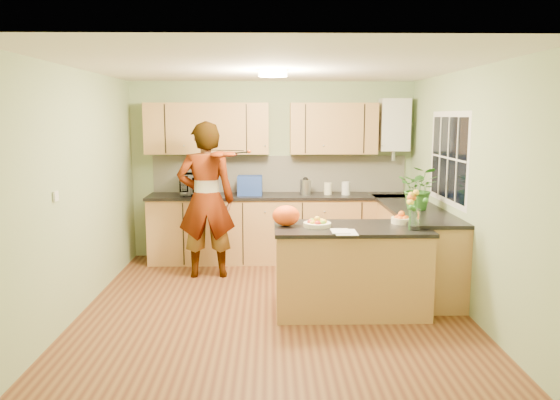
{
  "coord_description": "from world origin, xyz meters",
  "views": [
    {
      "loc": [
        -0.03,
        -5.54,
        2.02
      ],
      "look_at": [
        0.08,
        0.5,
        1.09
      ],
      "focal_mm": 35.0,
      "sensor_mm": 36.0,
      "label": 1
    }
  ],
  "objects": [
    {
      "name": "floor",
      "position": [
        0.0,
        0.0,
        0.0
      ],
      "size": [
        4.5,
        4.5,
        0.0
      ],
      "primitive_type": "plane",
      "color": "#532917",
      "rests_on": "ground"
    },
    {
      "name": "ceiling",
      "position": [
        0.0,
        0.0,
        2.5
      ],
      "size": [
        4.0,
        4.5,
        0.02
      ],
      "primitive_type": "cube",
      "color": "white",
      "rests_on": "wall_back"
    },
    {
      "name": "wall_back",
      "position": [
        0.0,
        2.25,
        1.25
      ],
      "size": [
        4.0,
        0.02,
        2.5
      ],
      "primitive_type": "cube",
      "color": "#96AF7D",
      "rests_on": "floor"
    },
    {
      "name": "wall_front",
      "position": [
        0.0,
        -2.25,
        1.25
      ],
      "size": [
        4.0,
        0.02,
        2.5
      ],
      "primitive_type": "cube",
      "color": "#96AF7D",
      "rests_on": "floor"
    },
    {
      "name": "wall_left",
      "position": [
        -2.0,
        0.0,
        1.25
      ],
      "size": [
        0.02,
        4.5,
        2.5
      ],
      "primitive_type": "cube",
      "color": "#96AF7D",
      "rests_on": "floor"
    },
    {
      "name": "wall_right",
      "position": [
        2.0,
        0.0,
        1.25
      ],
      "size": [
        0.02,
        4.5,
        2.5
      ],
      "primitive_type": "cube",
      "color": "#96AF7D",
      "rests_on": "floor"
    },
    {
      "name": "back_counter",
      "position": [
        0.1,
        1.95,
        0.47
      ],
      "size": [
        3.64,
        0.62,
        0.94
      ],
      "color": "#B48448",
      "rests_on": "floor"
    },
    {
      "name": "right_counter",
      "position": [
        1.7,
        0.85,
        0.47
      ],
      "size": [
        0.62,
        2.24,
        0.94
      ],
      "color": "#B48448",
      "rests_on": "floor"
    },
    {
      "name": "splashback",
      "position": [
        0.1,
        2.23,
        1.2
      ],
      "size": [
        3.6,
        0.02,
        0.52
      ],
      "primitive_type": "cube",
      "color": "silver",
      "rests_on": "back_counter"
    },
    {
      "name": "upper_cabinets",
      "position": [
        -0.18,
        2.08,
        1.85
      ],
      "size": [
        3.2,
        0.34,
        0.7
      ],
      "color": "#B48448",
      "rests_on": "wall_back"
    },
    {
      "name": "boiler",
      "position": [
        1.7,
        2.09,
        1.9
      ],
      "size": [
        0.4,
        0.3,
        0.86
      ],
      "color": "white",
      "rests_on": "wall_back"
    },
    {
      "name": "window_right",
      "position": [
        1.99,
        0.6,
        1.55
      ],
      "size": [
        0.01,
        1.3,
        1.05
      ],
      "color": "white",
      "rests_on": "wall_right"
    },
    {
      "name": "light_switch",
      "position": [
        -1.99,
        -0.6,
        1.3
      ],
      "size": [
        0.02,
        0.09,
        0.09
      ],
      "primitive_type": "cube",
      "color": "white",
      "rests_on": "wall_left"
    },
    {
      "name": "ceiling_lamp",
      "position": [
        0.0,
        0.3,
        2.46
      ],
      "size": [
        0.3,
        0.3,
        0.07
      ],
      "color": "#FFEABF",
      "rests_on": "ceiling"
    },
    {
      "name": "peninsula_island",
      "position": [
        0.8,
        -0.09,
        0.45
      ],
      "size": [
        1.57,
        0.81,
        0.9
      ],
      "color": "#B48448",
      "rests_on": "floor"
    },
    {
      "name": "fruit_dish",
      "position": [
        0.45,
        -0.09,
        0.94
      ],
      "size": [
        0.28,
        0.28,
        0.1
      ],
      "color": "#F0E7C0",
      "rests_on": "peninsula_island"
    },
    {
      "name": "orange_bowl",
      "position": [
        1.35,
        0.06,
        0.95
      ],
      "size": [
        0.21,
        0.21,
        0.12
      ],
      "color": "#F0E7C0",
      "rests_on": "peninsula_island"
    },
    {
      "name": "flower_vase",
      "position": [
        1.4,
        -0.27,
        1.21
      ],
      "size": [
        0.25,
        0.25,
        0.46
      ],
      "rotation": [
        0.0,
        0.0,
        0.26
      ],
      "color": "silver",
      "rests_on": "peninsula_island"
    },
    {
      "name": "orange_bag",
      "position": [
        0.13,
        -0.04,
        1.01
      ],
      "size": [
        0.35,
        0.33,
        0.21
      ],
      "primitive_type": "ellipsoid",
      "rotation": [
        0.0,
        0.0,
        0.4
      ],
      "color": "#FF5215",
      "rests_on": "peninsula_island"
    },
    {
      "name": "papers",
      "position": [
        0.7,
        -0.39,
        0.91
      ],
      "size": [
        0.21,
        0.29,
        0.01
      ],
      "primitive_type": "cube",
      "color": "white",
      "rests_on": "peninsula_island"
    },
    {
      "name": "violinist",
      "position": [
        -0.83,
        1.21,
        0.98
      ],
      "size": [
        0.75,
        0.52,
        1.96
      ],
      "primitive_type": "imported",
      "rotation": [
        0.0,
        0.0,
        3.21
      ],
      "color": "tan",
      "rests_on": "floor"
    },
    {
      "name": "violin",
      "position": [
        -0.63,
        0.99,
        1.57
      ],
      "size": [
        0.64,
        0.56,
        0.16
      ],
      "primitive_type": null,
      "rotation": [
        0.17,
        0.0,
        -0.61
      ],
      "color": "#511605",
      "rests_on": "violinist"
    },
    {
      "name": "microwave",
      "position": [
        -1.01,
        1.95,
        1.09
      ],
      "size": [
        0.59,
        0.44,
        0.3
      ],
      "primitive_type": "imported",
      "rotation": [
        0.0,
        0.0,
        0.15
      ],
      "color": "white",
      "rests_on": "back_counter"
    },
    {
      "name": "blue_box",
      "position": [
        -0.31,
        1.93,
        1.07
      ],
      "size": [
        0.34,
        0.25,
        0.27
      ],
      "primitive_type": "cube",
      "rotation": [
        0.0,
        0.0,
        -0.02
      ],
      "color": "navy",
      "rests_on": "back_counter"
    },
    {
      "name": "kettle",
      "position": [
        0.46,
        1.95,
        1.06
      ],
      "size": [
        0.15,
        0.15,
        0.28
      ],
      "rotation": [
        0.0,
        0.0,
        -0.24
      ],
      "color": "#ACACB1",
      "rests_on": "back_counter"
    },
    {
      "name": "jar_cream",
      "position": [
        0.77,
        1.95,
        1.02
      ],
      "size": [
        0.12,
        0.12,
        0.17
      ],
      "primitive_type": "cylinder",
      "rotation": [
        0.0,
        0.0,
        -0.15
      ],
      "color": "#F0E7C0",
      "rests_on": "back_counter"
    },
    {
      "name": "jar_white",
      "position": [
        1.02,
        1.92,
        1.03
      ],
      "size": [
        0.15,
        0.15,
        0.18
      ],
      "primitive_type": "cylinder",
      "rotation": [
        0.0,
        0.0,
        0.32
      ],
      "color": "white",
      "rests_on": "back_counter"
    },
    {
      "name": "potted_plant",
      "position": [
        1.7,
        0.69,
        1.2
      ],
      "size": [
        0.58,
        0.55,
        0.51
      ],
      "primitive_type": "imported",
      "rotation": [
        0.0,
        0.0,
        -0.42
      ],
      "color": "#327527",
      "rests_on": "right_counter"
    }
  ]
}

